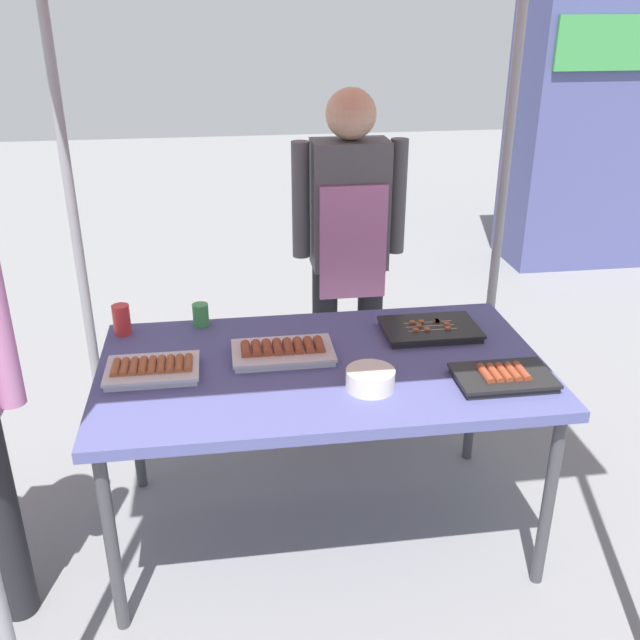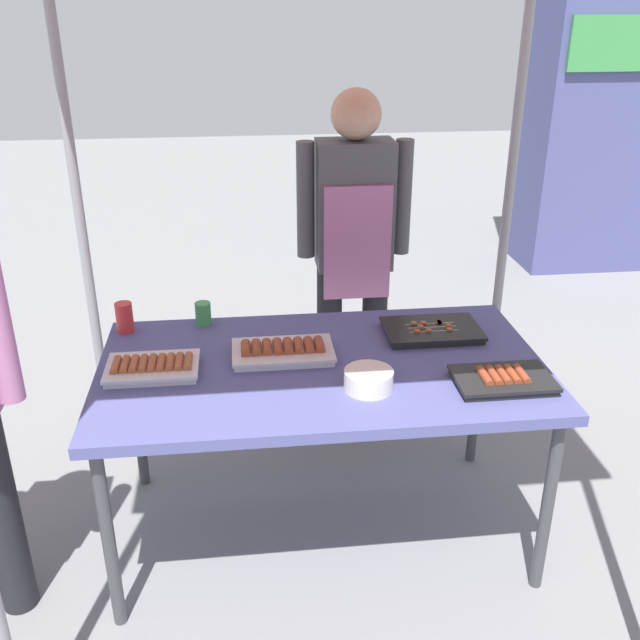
% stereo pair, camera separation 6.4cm
% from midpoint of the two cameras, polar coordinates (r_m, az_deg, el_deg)
% --- Properties ---
extents(ground_plane, '(18.00, 18.00, 0.00)m').
position_cam_midpoint_polar(ground_plane, '(3.01, -0.49, -16.22)').
color(ground_plane, slate).
extents(stall_table, '(1.60, 0.90, 0.75)m').
position_cam_midpoint_polar(stall_table, '(2.61, -0.55, -4.51)').
color(stall_table, '#4C518C').
rests_on(stall_table, ground).
extents(tray_grilled_sausages, '(0.37, 0.22, 0.06)m').
position_cam_midpoint_polar(tray_grilled_sausages, '(2.63, -3.67, -2.52)').
color(tray_grilled_sausages, silver).
rests_on(tray_grilled_sausages, stall_table).
extents(tray_meat_skewers, '(0.37, 0.25, 0.04)m').
position_cam_midpoint_polar(tray_meat_skewers, '(2.83, 8.11, -0.74)').
color(tray_meat_skewers, black).
rests_on(tray_meat_skewers, stall_table).
extents(tray_pork_links, '(0.32, 0.22, 0.05)m').
position_cam_midpoint_polar(tray_pork_links, '(2.57, -13.89, -3.86)').
color(tray_pork_links, silver).
rests_on(tray_pork_links, stall_table).
extents(tray_spring_rolls, '(0.33, 0.22, 0.05)m').
position_cam_midpoint_polar(tray_spring_rolls, '(2.53, 13.70, -4.45)').
color(tray_spring_rolls, black).
rests_on(tray_spring_rolls, stall_table).
extents(condiment_bowl, '(0.17, 0.17, 0.07)m').
position_cam_midpoint_polar(condiment_bowl, '(2.42, 3.27, -4.73)').
color(condiment_bowl, silver).
rests_on(condiment_bowl, stall_table).
extents(drink_cup_near_edge, '(0.07, 0.07, 0.12)m').
position_cam_midpoint_polar(drink_cup_near_edge, '(2.90, -16.13, 0.03)').
color(drink_cup_near_edge, red).
rests_on(drink_cup_near_edge, stall_table).
extents(drink_cup_by_wok, '(0.06, 0.06, 0.09)m').
position_cam_midpoint_polar(drink_cup_by_wok, '(2.91, -10.10, 0.41)').
color(drink_cup_by_wok, '#3F994C').
rests_on(drink_cup_by_wok, stall_table).
extents(vendor_woman, '(0.52, 0.23, 1.61)m').
position_cam_midpoint_polar(vendor_woman, '(3.30, 1.77, 6.64)').
color(vendor_woman, black).
rests_on(vendor_woman, ground).
extents(neighbor_stall_left, '(1.01, 0.67, 2.09)m').
position_cam_midpoint_polar(neighbor_stall_left, '(5.99, 19.86, 14.24)').
color(neighbor_stall_left, '#4C518C').
rests_on(neighbor_stall_left, ground).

